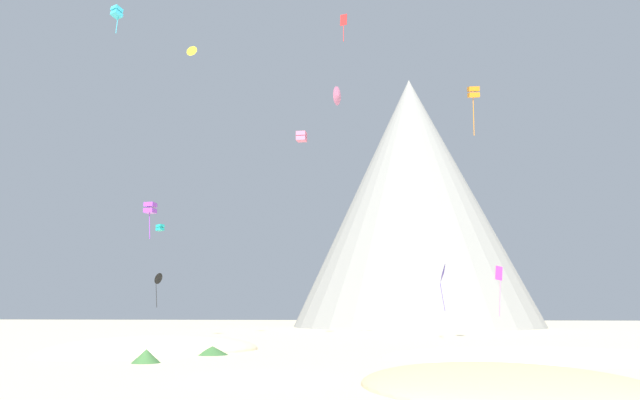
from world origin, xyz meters
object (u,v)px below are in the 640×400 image
Objects in this scene: kite_violet_mid at (150,208)px; kite_orange_high at (473,93)px; bush_far_right at (146,356)px; bush_mid_center at (111,354)px; rock_massif at (418,213)px; bush_near_left at (212,350)px; bush_far_left at (532,360)px; bush_scatter_east at (234,344)px; kite_red_high at (344,22)px; kite_teal_mid at (160,228)px; kite_yellow_high at (192,52)px; kite_pink_high at (338,96)px; kite_indigo_low at (443,273)px; kite_magenta_low at (499,280)px; kite_cyan_high at (117,12)px; kite_rainbow_high at (302,137)px; kite_black_low at (158,279)px.

kite_orange_high reaches higher than kite_violet_mid.
kite_violet_mid reaches higher than bush_far_right.
bush_mid_center is 102.46m from rock_massif.
bush_near_left is 0.98× the size of bush_far_left.
bush_scatter_east is at bearing 80.61° from bush_far_right.
kite_red_high reaches higher than kite_teal_mid.
kite_red_high is 20.59m from kite_yellow_high.
bush_mid_center is 28.66m from kite_teal_mid.
rock_massif is at bearing 75.43° from bush_near_left.
kite_orange_high is at bearing -105.56° from kite_pink_high.
kite_yellow_high is 45.17m from kite_indigo_low.
kite_teal_mid is at bearing 135.16° from bush_scatter_east.
kite_yellow_high is at bearing -115.17° from rock_massif.
kite_magenta_low is at bearing -5.13° from bush_scatter_east.
bush_far_right is at bearing 113.24° from kite_yellow_high.
kite_violet_mid is 2.42× the size of kite_yellow_high.
kite_violet_mid is (-8.84, -1.28, 13.62)m from bush_scatter_east.
kite_yellow_high is at bearing 145.25° from bush_far_left.
kite_magenta_low is (16.28, -19.13, -26.08)m from kite_pink_high.
rock_massif is at bearing 75.19° from bush_far_right.
bush_far_left is 0.44× the size of kite_indigo_low.
bush_near_left is 7.12m from bush_scatter_east.
kite_teal_mid is (-11.33, 28.93, 13.82)m from bush_far_right.
kite_cyan_high is (-37.55, -22.74, 28.31)m from kite_indigo_low.
kite_indigo_low is at bearing 56.03° from bush_far_right.
rock_massif is at bearing -87.34° from kite_cyan_high.
kite_teal_mid is at bearing 123.59° from bush_near_left.
kite_red_high reaches higher than bush_far_right.
bush_mid_center is 12.88m from bush_scatter_east.
kite_teal_mid is at bearing -16.12° from kite_yellow_high.
kite_yellow_high reaches higher than bush_mid_center.
kite_cyan_high is (-25.06, -10.77, -3.10)m from kite_red_high.
kite_yellow_high reaches higher than bush_far_right.
kite_teal_mid is (-17.42, -7.09, -13.89)m from kite_rainbow_high.
rock_massif is 19.19× the size of kite_cyan_high.
kite_teal_mid is at bearing 116.44° from kite_pink_high.
kite_yellow_high is at bearing 96.09° from bush_mid_center.
bush_mid_center is 0.03× the size of rock_massif.
kite_violet_mid is 0.64× the size of kite_orange_high.
kite_indigo_low is at bearing -47.41° from kite_violet_mid.
kite_cyan_high reaches higher than bush_mid_center.
kite_pink_high reaches higher than bush_scatter_east.
kite_violet_mid is (-6.33, 13.89, 13.60)m from bush_far_right.
bush_scatter_east is 16.28m from kite_violet_mid.
rock_massif is at bearing 165.43° from kite_black_low.
kite_violet_mid is 1.43× the size of kite_pink_high.
kite_teal_mid reaches higher than bush_scatter_east.
kite_yellow_high is at bearing -83.67° from kite_cyan_high.
bush_mid_center is at bearing 38.81° from kite_magenta_low.
kite_indigo_low is at bearing 125.35° from kite_teal_mid.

